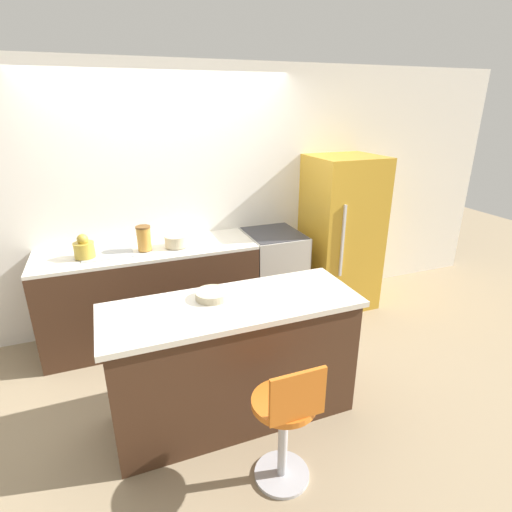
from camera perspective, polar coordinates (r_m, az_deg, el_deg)
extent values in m
plane|color=#998466|center=(4.03, -9.03, -12.65)|extent=(14.00, 14.00, 0.00)
cube|color=white|center=(4.15, -12.18, 7.79)|extent=(8.00, 0.06, 2.60)
cube|color=#422819|center=(4.06, -14.63, -5.41)|extent=(2.01, 0.64, 0.91)
cube|color=silver|center=(3.88, -15.26, 0.81)|extent=(2.01, 0.64, 0.03)
cube|color=#9EA3A8|center=(3.86, -20.45, 0.40)|extent=(0.44, 0.35, 0.01)
cube|color=#422819|center=(3.01, -3.17, -14.99)|extent=(1.71, 0.61, 0.90)
cube|color=silver|center=(2.76, -3.36, -7.08)|extent=(1.78, 0.65, 0.04)
cube|color=#B7B2A8|center=(4.35, 2.47, -2.64)|extent=(0.56, 0.64, 0.94)
cube|color=black|center=(4.15, 4.24, -6.11)|extent=(0.39, 0.01, 0.33)
cube|color=#333338|center=(4.19, 2.57, 3.31)|extent=(0.53, 0.61, 0.01)
cube|color=gold|center=(4.57, 12.01, 3.18)|extent=(0.74, 0.68, 1.70)
cube|color=silver|center=(4.18, 12.28, 2.05)|extent=(0.02, 0.02, 0.77)
cylinder|color=#B7B7BC|center=(2.90, 3.70, -28.61)|extent=(0.35, 0.35, 0.02)
cylinder|color=#B7B7BC|center=(2.70, 3.85, -24.91)|extent=(0.06, 0.06, 0.56)
cylinder|color=orange|center=(2.49, 4.03, -20.10)|extent=(0.39, 0.39, 0.04)
cube|color=orange|center=(2.27, 6.00, -19.34)|extent=(0.33, 0.02, 0.30)
cylinder|color=#B29333|center=(3.80, -23.33, 0.80)|extent=(0.18, 0.18, 0.13)
sphere|color=#B29333|center=(3.77, -23.54, 2.19)|extent=(0.10, 0.10, 0.10)
cylinder|color=#C1B28E|center=(3.84, -11.32, 2.15)|extent=(0.22, 0.22, 0.10)
cylinder|color=#B77F33|center=(3.79, -15.71, 2.36)|extent=(0.13, 0.13, 0.21)
cylinder|color=brown|center=(3.76, -15.87, 4.00)|extent=(0.13, 0.13, 0.02)
cylinder|color=#C1B28E|center=(2.82, -6.22, -5.51)|extent=(0.24, 0.24, 0.05)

